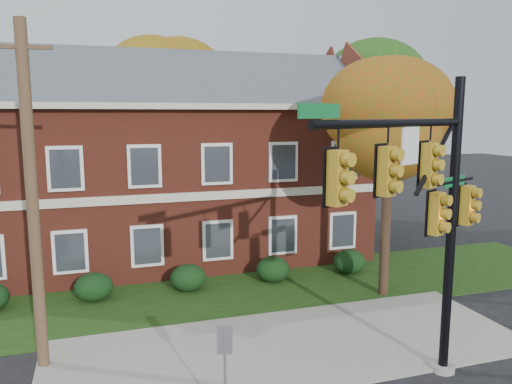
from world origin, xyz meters
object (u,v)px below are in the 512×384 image
object	(u,v)px
hedge_right	(273,269)
hedge_far_right	(349,262)
hedge_left	(94,287)
tree_far_rear	(169,81)
apartment_building	(166,153)
sign_post	(225,358)
tree_right_rear	(370,90)
hedge_center	(188,278)
traffic_signal	(426,201)
tree_near_right	(398,118)
utility_pole	(32,199)

from	to	relation	value
hedge_right	hedge_far_right	xyz separation A→B (m)	(3.50, 0.00, 0.00)
hedge_left	tree_far_rear	bearing A→B (deg)	69.71
apartment_building	hedge_right	xyz separation A→B (m)	(3.50, -5.25, -4.46)
apartment_building	hedge_left	distance (m)	7.73
apartment_building	sign_post	bearing A→B (deg)	-93.01
hedge_right	tree_right_rear	bearing A→B (deg)	38.02
hedge_left	sign_post	size ratio (longest dim) A/B	0.60
hedge_center	sign_post	distance (m)	8.79
tree_right_rear	traffic_signal	bearing A→B (deg)	-115.73
apartment_building	traffic_signal	xyz separation A→B (m)	(4.14, -14.04, -0.20)
hedge_left	tree_right_rear	world-z (taller)	tree_right_rear
traffic_signal	tree_near_right	bearing A→B (deg)	37.70
hedge_far_right	tree_right_rear	distance (m)	10.66
apartment_building	hedge_center	size ratio (longest dim) A/B	13.43
apartment_building	traffic_signal	world-z (taller)	apartment_building
hedge_center	traffic_signal	world-z (taller)	traffic_signal
tree_near_right	traffic_signal	world-z (taller)	tree_near_right
hedge_center	hedge_far_right	size ratio (longest dim) A/B	1.00
apartment_building	hedge_right	size ratio (longest dim) A/B	13.43
apartment_building	utility_pole	bearing A→B (deg)	-115.78
hedge_right	tree_near_right	size ratio (longest dim) A/B	0.16
hedge_right	tree_far_rear	world-z (taller)	tree_far_rear
tree_near_right	hedge_right	bearing A→B (deg)	142.72
hedge_left	hedge_far_right	size ratio (longest dim) A/B	1.00
hedge_center	apartment_building	bearing A→B (deg)	90.00
traffic_signal	hedge_center	bearing A→B (deg)	90.35
hedge_left	utility_pole	xyz separation A→B (m)	(-1.31, -4.70, 4.12)
apartment_building	tree_near_right	bearing A→B (deg)	-48.23
hedge_right	sign_post	distance (m)	9.73
hedge_right	traffic_signal	bearing A→B (deg)	-85.84
tree_near_right	sign_post	world-z (taller)	tree_near_right
hedge_right	tree_far_rear	xyz separation A→B (m)	(-2.16, 13.09, 8.32)
tree_far_rear	utility_pole	world-z (taller)	tree_far_rear
hedge_left	tree_near_right	size ratio (longest dim) A/B	0.16
hedge_left	hedge_center	world-z (taller)	same
apartment_building	tree_near_right	xyz separation A→B (m)	(7.22, -8.09, 1.68)
traffic_signal	sign_post	world-z (taller)	traffic_signal
traffic_signal	utility_pole	world-z (taller)	utility_pole
hedge_right	utility_pole	xyz separation A→B (m)	(-8.31, -4.70, 4.12)
hedge_left	tree_far_rear	world-z (taller)	tree_far_rear
hedge_center	tree_right_rear	bearing A→B (deg)	28.37
hedge_far_right	tree_near_right	distance (m)	6.77
apartment_building	traffic_signal	size ratio (longest dim) A/B	2.44
utility_pole	hedge_center	bearing A→B (deg)	49.98
sign_post	tree_right_rear	bearing A→B (deg)	68.39
tree_near_right	tree_right_rear	size ratio (longest dim) A/B	0.81
hedge_right	sign_post	xyz separation A→B (m)	(-4.23, -8.70, 1.05)
apartment_building	tree_far_rear	world-z (taller)	tree_far_rear
traffic_signal	utility_pole	distance (m)	9.84
apartment_building	tree_right_rear	xyz separation A→B (m)	(11.31, 0.86, 3.13)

